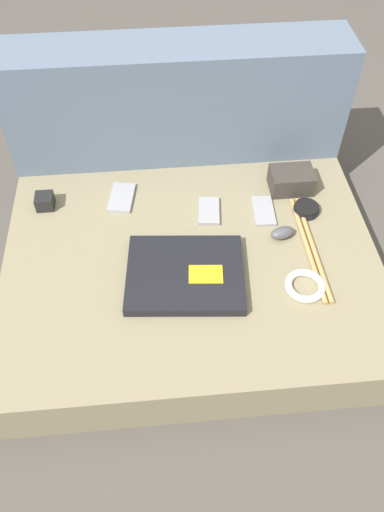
% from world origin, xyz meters
% --- Properties ---
extents(ground_plane, '(8.00, 8.00, 0.00)m').
position_xyz_m(ground_plane, '(0.00, 0.00, 0.00)').
color(ground_plane, '#4C4742').
extents(couch_seat, '(1.05, 0.79, 0.15)m').
position_xyz_m(couch_seat, '(0.00, 0.00, 0.08)').
color(couch_seat, '#847A5B').
rests_on(couch_seat, ground_plane).
extents(couch_backrest, '(1.05, 0.20, 0.52)m').
position_xyz_m(couch_backrest, '(0.00, 0.50, 0.26)').
color(couch_backrest, slate).
rests_on(couch_backrest, ground_plane).
extents(laptop, '(0.33, 0.28, 0.03)m').
position_xyz_m(laptop, '(-0.02, -0.06, 0.17)').
color(laptop, black).
rests_on(laptop, couch_seat).
extents(computer_mouse, '(0.08, 0.05, 0.03)m').
position_xyz_m(computer_mouse, '(0.27, 0.06, 0.17)').
color(computer_mouse, '#4C4C51').
rests_on(computer_mouse, couch_seat).
extents(speaker_puck, '(0.08, 0.08, 0.02)m').
position_xyz_m(speaker_puck, '(0.36, 0.16, 0.17)').
color(speaker_puck, black).
rests_on(speaker_puck, couch_seat).
extents(phone_silver, '(0.07, 0.12, 0.01)m').
position_xyz_m(phone_silver, '(0.07, 0.18, 0.16)').
color(phone_silver, '#99999E').
rests_on(phone_silver, couch_seat).
extents(phone_black, '(0.09, 0.13, 0.01)m').
position_xyz_m(phone_black, '(-0.19, 0.27, 0.16)').
color(phone_black, '#99999E').
rests_on(phone_black, couch_seat).
extents(phone_small, '(0.07, 0.12, 0.01)m').
position_xyz_m(phone_small, '(0.23, 0.17, 0.16)').
color(phone_small, '#99999E').
rests_on(phone_small, couch_seat).
extents(camera_pouch, '(0.13, 0.10, 0.07)m').
position_xyz_m(camera_pouch, '(0.33, 0.27, 0.19)').
color(camera_pouch, '#38332D').
rests_on(camera_pouch, couch_seat).
extents(charger_brick, '(0.05, 0.05, 0.04)m').
position_xyz_m(charger_brick, '(-0.42, 0.25, 0.18)').
color(charger_brick, black).
rests_on(charger_brick, couch_seat).
extents(cable_coil, '(0.11, 0.11, 0.02)m').
position_xyz_m(cable_coil, '(0.29, -0.12, 0.16)').
color(cable_coil, white).
rests_on(cable_coil, couch_seat).
extents(drumstick_pair, '(0.03, 0.38, 0.01)m').
position_xyz_m(drumstick_pair, '(0.34, 0.01, 0.16)').
color(drumstick_pair, tan).
rests_on(drumstick_pair, couch_seat).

